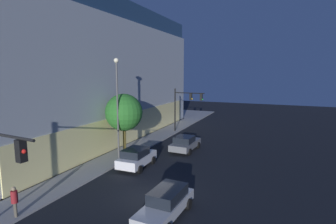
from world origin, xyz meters
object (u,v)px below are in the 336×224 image
object	(u,v)px
car_silver	(166,203)
car_white	(136,157)
street_lamp_sidewalk	(117,98)
pedestrian_waiting	(14,199)
modern_building	(57,74)
sidewalk_tree	(124,112)
traffic_light_far_corner	(186,102)
car_grey	(185,143)

from	to	relation	value
car_silver	car_white	size ratio (longest dim) A/B	1.15
street_lamp_sidewalk	pedestrian_waiting	bearing A→B (deg)	-178.28
modern_building	sidewalk_tree	xyz separation A→B (m)	(-4.59, -13.10, -3.72)
traffic_light_far_corner	sidewalk_tree	size ratio (longest dim) A/B	0.98
car_white	car_grey	size ratio (longest dim) A/B	0.92
car_silver	car_white	xyz separation A→B (m)	(6.42, 5.67, 0.06)
traffic_light_far_corner	car_grey	distance (m)	9.22
pedestrian_waiting	car_grey	distance (m)	17.00
street_lamp_sidewalk	pedestrian_waiting	xyz separation A→B (m)	(-10.80, -0.32, -4.71)
pedestrian_waiting	sidewalk_tree	bearing A→B (deg)	3.53
traffic_light_far_corner	car_silver	distance (m)	22.12
street_lamp_sidewalk	sidewalk_tree	size ratio (longest dim) A/B	1.55
sidewalk_tree	car_grey	size ratio (longest dim) A/B	1.33
street_lamp_sidewalk	car_silver	xyz separation A→B (m)	(-7.19, -8.02, -5.07)
modern_building	car_white	size ratio (longest dim) A/B	8.60
pedestrian_waiting	car_white	world-z (taller)	pedestrian_waiting
car_silver	sidewalk_tree	bearing A→B (deg)	43.57
modern_building	car_grey	size ratio (longest dim) A/B	7.91
pedestrian_waiting	car_silver	world-z (taller)	pedestrian_waiting
sidewalk_tree	car_white	bearing A→B (deg)	-131.62
traffic_light_far_corner	pedestrian_waiting	world-z (taller)	traffic_light_far_corner
traffic_light_far_corner	car_white	size ratio (longest dim) A/B	1.42
pedestrian_waiting	street_lamp_sidewalk	bearing A→B (deg)	1.72
sidewalk_tree	street_lamp_sidewalk	bearing A→B (deg)	-165.34
pedestrian_waiting	car_white	size ratio (longest dim) A/B	0.42
street_lamp_sidewalk	sidewalk_tree	bearing A→B (deg)	14.66
car_silver	car_grey	xyz separation A→B (m)	(12.85, 3.48, -0.02)
modern_building	street_lamp_sidewalk	world-z (taller)	modern_building
pedestrian_waiting	car_grey	world-z (taller)	pedestrian_waiting
sidewalk_tree	pedestrian_waiting	size ratio (longest dim) A/B	3.44
modern_building	sidewalk_tree	bearing A→B (deg)	-109.32
modern_building	street_lamp_sidewalk	size ratio (longest dim) A/B	3.84
traffic_light_far_corner	car_grey	xyz separation A→B (m)	(-8.07, -2.82, -3.45)
traffic_light_far_corner	sidewalk_tree	distance (m)	12.21
modern_building	traffic_light_far_corner	distance (m)	17.39
street_lamp_sidewalk	car_white	bearing A→B (deg)	-108.14
modern_building	traffic_light_far_corner	xyz separation A→B (m)	(7.43, -15.26, -3.81)
traffic_light_far_corner	street_lamp_sidewalk	world-z (taller)	street_lamp_sidewalk
car_silver	car_grey	size ratio (longest dim) A/B	1.05
street_lamp_sidewalk	car_silver	world-z (taller)	street_lamp_sidewalk
sidewalk_tree	modern_building	bearing A→B (deg)	70.68
pedestrian_waiting	car_grey	xyz separation A→B (m)	(16.46, -4.22, -0.38)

